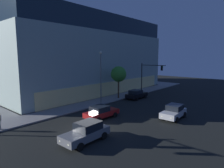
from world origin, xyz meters
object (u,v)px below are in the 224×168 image
at_px(car_silver, 174,112).
at_px(car_black, 136,94).
at_px(traffic_light_far_corner, 149,73).
at_px(car_red, 101,112).
at_px(street_lamp_sidewalk, 101,71).
at_px(car_grey, 86,132).
at_px(sidewalk_tree, 119,74).
at_px(modern_building, 70,56).

relative_size(car_silver, car_black, 0.98).
height_order(traffic_light_far_corner, car_red, traffic_light_far_corner).
relative_size(street_lamp_sidewalk, car_grey, 1.77).
distance_m(traffic_light_far_corner, car_grey, 24.08).
distance_m(car_silver, car_black, 11.83).
bearing_deg(street_lamp_sidewalk, car_black, -18.21).
relative_size(sidewalk_tree, car_silver, 1.32).
relative_size(car_grey, car_black, 1.05).
bearing_deg(car_black, car_red, -165.98).
height_order(car_red, car_silver, car_silver).
bearing_deg(sidewalk_tree, traffic_light_far_corner, -16.85).
height_order(traffic_light_far_corner, street_lamp_sidewalk, street_lamp_sidewalk).
relative_size(car_grey, car_silver, 1.07).
distance_m(street_lamp_sidewalk, car_black, 8.52).
xyz_separation_m(traffic_light_far_corner, car_grey, (-22.78, -6.99, -3.46)).
distance_m(traffic_light_far_corner, car_black, 6.00).
bearing_deg(street_lamp_sidewalk, sidewalk_tree, 2.12).
height_order(modern_building, sidewalk_tree, modern_building).
bearing_deg(car_silver, car_grey, 164.32).
height_order(sidewalk_tree, car_red, sidewalk_tree).
distance_m(car_grey, car_silver, 11.87).
distance_m(sidewalk_tree, car_black, 4.90).
xyz_separation_m(sidewalk_tree, car_silver, (-4.35, -12.32, -3.60)).
height_order(street_lamp_sidewalk, car_grey, street_lamp_sidewalk).
bearing_deg(car_grey, street_lamp_sidewalk, 38.93).
height_order(car_grey, car_silver, car_grey).
bearing_deg(traffic_light_far_corner, car_black, -176.30).
xyz_separation_m(car_grey, car_red, (5.60, 3.60, -0.08)).
bearing_deg(car_silver, car_red, 130.54).
distance_m(modern_building, traffic_light_far_corner, 19.56).
distance_m(street_lamp_sidewalk, car_silver, 12.94).
distance_m(modern_building, car_grey, 31.82).
xyz_separation_m(modern_building, car_red, (-12.06, -21.95, -7.01)).
height_order(modern_building, car_red, modern_building).
bearing_deg(car_silver, car_black, 56.63).
bearing_deg(car_grey, car_black, 20.42).
xyz_separation_m(street_lamp_sidewalk, sidewalk_tree, (4.71, 0.17, -0.84)).
xyz_separation_m(street_lamp_sidewalk, car_red, (-5.46, -5.34, -4.52)).
bearing_deg(sidewalk_tree, street_lamp_sidewalk, -177.88).
xyz_separation_m(car_red, car_silver, (5.82, -6.81, 0.07)).
xyz_separation_m(car_silver, car_black, (6.51, 9.88, -0.06)).
bearing_deg(car_silver, sidewalk_tree, 70.55).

